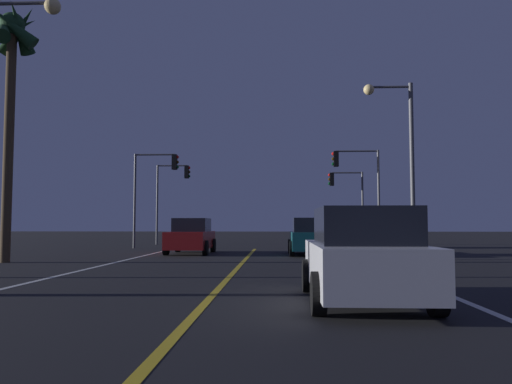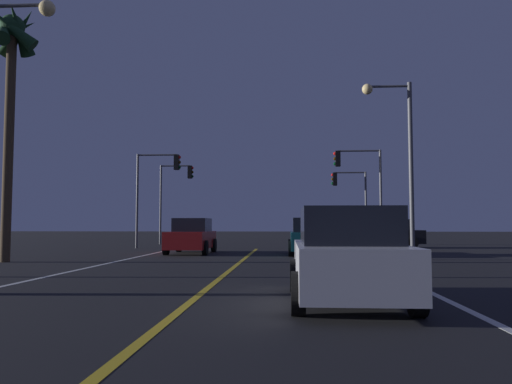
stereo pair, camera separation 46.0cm
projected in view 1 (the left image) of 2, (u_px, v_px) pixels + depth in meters
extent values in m
cube|color=silver|center=(447.00, 294.00, 10.02)|extent=(0.16, 36.53, 0.01)
cube|color=gold|center=(215.00, 293.00, 10.22)|extent=(0.16, 36.53, 0.01)
cylinder|color=black|center=(290.00, 246.00, 24.40)|extent=(0.22, 0.68, 0.68)
cylinder|color=black|center=(327.00, 246.00, 24.33)|extent=(0.22, 0.68, 0.68)
cylinder|color=black|center=(292.00, 249.00, 21.71)|extent=(0.22, 0.68, 0.68)
cylinder|color=black|center=(333.00, 249.00, 21.63)|extent=(0.22, 0.68, 0.68)
cube|color=#145156|center=(310.00, 240.00, 23.04)|extent=(1.80, 4.30, 0.80)
cube|color=black|center=(311.00, 225.00, 22.84)|extent=(1.60, 2.10, 0.64)
cube|color=red|center=(299.00, 240.00, 20.98)|extent=(0.24, 0.08, 0.16)
cube|color=red|center=(328.00, 240.00, 20.93)|extent=(0.24, 0.08, 0.16)
cylinder|color=black|center=(205.00, 248.00, 22.53)|extent=(0.22, 0.68, 0.68)
cylinder|color=black|center=(166.00, 248.00, 22.61)|extent=(0.22, 0.68, 0.68)
cylinder|color=black|center=(213.00, 245.00, 25.23)|extent=(0.22, 0.68, 0.68)
cylinder|color=black|center=(178.00, 245.00, 25.30)|extent=(0.22, 0.68, 0.68)
cube|color=maroon|center=(191.00, 240.00, 23.94)|extent=(1.80, 4.30, 0.80)
cube|color=black|center=(192.00, 225.00, 24.24)|extent=(1.60, 2.10, 0.64)
cube|color=red|center=(209.00, 237.00, 26.01)|extent=(0.24, 0.08, 0.16)
cube|color=red|center=(187.00, 237.00, 26.07)|extent=(0.24, 0.08, 0.16)
cylinder|color=black|center=(308.00, 276.00, 10.34)|extent=(0.22, 0.68, 0.68)
cylinder|color=black|center=(395.00, 276.00, 10.26)|extent=(0.22, 0.68, 0.68)
cylinder|color=black|center=(318.00, 294.00, 7.65)|extent=(0.22, 0.68, 0.68)
cylinder|color=black|center=(437.00, 294.00, 7.57)|extent=(0.22, 0.68, 0.68)
cube|color=silver|center=(362.00, 266.00, 8.98)|extent=(1.80, 4.30, 0.80)
cube|color=black|center=(364.00, 226.00, 8.77)|extent=(1.60, 2.10, 0.64)
cube|color=red|center=(344.00, 271.00, 6.91)|extent=(0.24, 0.08, 0.16)
cube|color=red|center=(432.00, 271.00, 6.86)|extent=(0.24, 0.08, 0.16)
cylinder|color=black|center=(363.00, 243.00, 29.17)|extent=(0.68, 0.22, 0.68)
cylinder|color=black|center=(358.00, 241.00, 30.97)|extent=(0.68, 0.22, 0.68)
cylinder|color=black|center=(410.00, 243.00, 29.05)|extent=(0.68, 0.22, 0.68)
cylinder|color=black|center=(402.00, 242.00, 30.85)|extent=(0.68, 0.22, 0.68)
cube|color=black|center=(383.00, 237.00, 30.03)|extent=(4.30, 1.80, 0.80)
cube|color=black|center=(387.00, 225.00, 30.07)|extent=(2.10, 1.60, 0.64)
cube|color=red|center=(421.00, 235.00, 29.35)|extent=(0.08, 0.24, 0.16)
cube|color=red|center=(416.00, 235.00, 30.54)|extent=(0.08, 0.24, 0.16)
cylinder|color=#4C4C51|center=(379.00, 199.00, 28.80)|extent=(0.14, 0.14, 5.73)
cylinder|color=#4C4C51|center=(357.00, 151.00, 29.04)|extent=(2.44, 0.10, 0.10)
cube|color=black|center=(336.00, 159.00, 29.06)|extent=(0.28, 0.36, 0.90)
sphere|color=red|center=(333.00, 154.00, 29.09)|extent=(0.20, 0.20, 0.20)
sphere|color=#3C2706|center=(333.00, 159.00, 29.07)|extent=(0.20, 0.20, 0.20)
sphere|color=#063816|center=(333.00, 164.00, 29.05)|extent=(0.20, 0.20, 0.20)
cylinder|color=#4C4C51|center=(135.00, 201.00, 29.42)|extent=(0.14, 0.14, 5.59)
cylinder|color=#4C4C51|center=(155.00, 155.00, 29.54)|extent=(2.35, 0.10, 0.10)
cube|color=black|center=(175.00, 162.00, 29.46)|extent=(0.28, 0.36, 0.90)
sphere|color=red|center=(177.00, 157.00, 29.48)|extent=(0.20, 0.20, 0.20)
sphere|color=#3C2706|center=(177.00, 162.00, 29.46)|extent=(0.20, 0.20, 0.20)
sphere|color=#063816|center=(177.00, 167.00, 29.44)|extent=(0.20, 0.20, 0.20)
cylinder|color=#4C4C51|center=(363.00, 208.00, 34.26)|extent=(0.14, 0.14, 5.03)
cylinder|color=#4C4C51|center=(347.00, 173.00, 34.47)|extent=(2.10, 0.10, 0.10)
cube|color=black|center=(332.00, 179.00, 34.48)|extent=(0.28, 0.36, 0.90)
sphere|color=red|center=(329.00, 175.00, 34.51)|extent=(0.20, 0.20, 0.20)
sphere|color=#3C2706|center=(329.00, 179.00, 34.49)|extent=(0.20, 0.20, 0.20)
sphere|color=#063816|center=(330.00, 184.00, 34.47)|extent=(0.20, 0.20, 0.20)
cylinder|color=#4C4C51|center=(157.00, 205.00, 34.90)|extent=(0.14, 0.14, 5.58)
cylinder|color=#4C4C51|center=(172.00, 166.00, 35.03)|extent=(2.07, 0.10, 0.10)
cube|color=black|center=(187.00, 172.00, 34.96)|extent=(0.28, 0.36, 0.90)
sphere|color=red|center=(189.00, 168.00, 34.97)|extent=(0.20, 0.20, 0.20)
sphere|color=#3C2706|center=(189.00, 172.00, 34.95)|extent=(0.20, 0.20, 0.20)
sphere|color=#063816|center=(189.00, 176.00, 34.93)|extent=(0.20, 0.20, 0.20)
cylinder|color=#4C4C51|center=(18.00, 3.00, 13.55)|extent=(1.93, 0.10, 0.10)
sphere|color=#F9D88C|center=(53.00, 6.00, 13.50)|extent=(0.44, 0.44, 0.44)
cylinder|color=#4C4C51|center=(412.00, 170.00, 20.04)|extent=(0.18, 0.18, 7.16)
cylinder|color=#4C4C51|center=(390.00, 87.00, 20.30)|extent=(1.69, 0.10, 0.10)
sphere|color=#F9D88C|center=(369.00, 90.00, 20.33)|extent=(0.44, 0.44, 0.44)
cylinder|color=#473826|center=(9.00, 145.00, 18.60)|extent=(0.36, 0.36, 8.75)
sphere|color=#19381E|center=(12.00, 24.00, 18.90)|extent=(0.90, 0.90, 0.90)
cone|color=#19381E|center=(20.00, 28.00, 18.85)|extent=(0.73, 1.67, 1.95)
cone|color=#19381E|center=(18.00, 31.00, 19.18)|extent=(1.78, 0.89, 2.01)
cone|color=#19381E|center=(11.00, 31.00, 19.13)|extent=(1.95, 1.75, 1.70)
cone|color=#19381E|center=(4.00, 27.00, 18.76)|extent=(1.44, 2.01, 1.73)
cone|color=#19381E|center=(11.00, 25.00, 18.61)|extent=(2.01, 1.24, 1.71)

